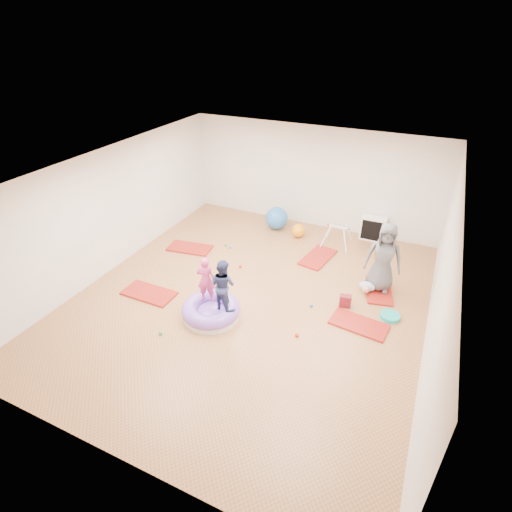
% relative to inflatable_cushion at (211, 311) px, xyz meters
% --- Properties ---
extents(room, '(7.01, 8.01, 2.81)m').
position_rel_inflatable_cushion_xyz_m(room, '(0.45, 0.86, 1.26)').
color(room, '#AE6E46').
rests_on(room, ground).
extents(gym_mat_front_left, '(1.15, 0.58, 0.05)m').
position_rel_inflatable_cushion_xyz_m(gym_mat_front_left, '(-1.61, 0.08, -0.12)').
color(gym_mat_front_left, '#9E2815').
rests_on(gym_mat_front_left, ground).
extents(gym_mat_mid_left, '(1.18, 0.71, 0.05)m').
position_rel_inflatable_cushion_xyz_m(gym_mat_mid_left, '(-1.90, 2.13, -0.12)').
color(gym_mat_mid_left, '#9E2815').
rests_on(gym_mat_mid_left, ground).
extents(gym_mat_center_back, '(0.74, 1.21, 0.05)m').
position_rel_inflatable_cushion_xyz_m(gym_mat_center_back, '(1.27, 3.08, -0.12)').
color(gym_mat_center_back, '#9E2815').
rests_on(gym_mat_center_back, ground).
extents(gym_mat_right, '(1.15, 0.67, 0.05)m').
position_rel_inflatable_cushion_xyz_m(gym_mat_right, '(2.75, 0.97, -0.12)').
color(gym_mat_right, '#9E2815').
rests_on(gym_mat_right, ground).
extents(gym_mat_rear_right, '(0.76, 1.16, 0.04)m').
position_rel_inflatable_cushion_xyz_m(gym_mat_rear_right, '(2.90, 2.30, -0.12)').
color(gym_mat_rear_right, '#9E2815').
rests_on(gym_mat_rear_right, ground).
extents(inflatable_cushion, '(1.16, 1.16, 0.37)m').
position_rel_inflatable_cushion_xyz_m(inflatable_cushion, '(0.00, 0.00, 0.00)').
color(inflatable_cushion, silver).
rests_on(inflatable_cushion, ground).
extents(child_pink, '(0.41, 0.34, 0.99)m').
position_rel_inflatable_cushion_xyz_m(child_pink, '(-0.15, 0.12, 0.69)').
color(child_pink, '#D23C7C').
rests_on(child_pink, inflatable_cushion).
extents(child_navy, '(0.60, 0.51, 1.07)m').
position_rel_inflatable_cushion_xyz_m(child_navy, '(0.28, 0.04, 0.73)').
color(child_navy, navy).
rests_on(child_navy, inflatable_cushion).
extents(adult_caregiver, '(0.82, 0.59, 1.55)m').
position_rel_inflatable_cushion_xyz_m(adult_caregiver, '(2.87, 2.34, 0.68)').
color(adult_caregiver, '#4F5055').
rests_on(adult_caregiver, gym_mat_rear_right).
extents(infant, '(0.35, 0.36, 0.21)m').
position_rel_inflatable_cushion_xyz_m(infant, '(2.66, 2.12, 0.01)').
color(infant, '#9EB1CA').
rests_on(infant, gym_mat_rear_right).
extents(ball_pit_balls, '(3.67, 3.60, 0.07)m').
position_rel_inflatable_cushion_xyz_m(ball_pit_balls, '(0.51, 1.37, -0.11)').
color(ball_pit_balls, red).
rests_on(ball_pit_balls, ground).
extents(exercise_ball_blue, '(0.63, 0.63, 0.63)m').
position_rel_inflatable_cushion_xyz_m(exercise_ball_blue, '(-0.30, 4.17, 0.17)').
color(exercise_ball_blue, '#2766B7').
rests_on(exercise_ball_blue, ground).
extents(exercise_ball_orange, '(0.37, 0.37, 0.37)m').
position_rel_inflatable_cushion_xyz_m(exercise_ball_orange, '(0.43, 3.94, 0.04)').
color(exercise_ball_orange, orange).
rests_on(exercise_ball_orange, ground).
extents(infant_play_gym, '(0.72, 0.69, 0.55)m').
position_rel_inflatable_cushion_xyz_m(infant_play_gym, '(1.51, 3.92, 0.23)').
color(infant_play_gym, white).
rests_on(infant_play_gym, ground).
extents(cube_shelf, '(0.64, 0.32, 0.64)m').
position_rel_inflatable_cushion_xyz_m(cube_shelf, '(2.29, 4.65, 0.18)').
color(cube_shelf, white).
rests_on(cube_shelf, ground).
extents(balance_disc, '(0.39, 0.39, 0.09)m').
position_rel_inflatable_cushion_xyz_m(balance_disc, '(3.26, 1.45, -0.10)').
color(balance_disc, '#1BAFA7').
rests_on(balance_disc, ground).
extents(backpack, '(0.26, 0.19, 0.27)m').
position_rel_inflatable_cushion_xyz_m(backpack, '(2.35, 1.45, -0.01)').
color(backpack, '#AE071A').
rests_on(backpack, ground).
extents(yellow_toy, '(0.21, 0.21, 0.03)m').
position_rel_inflatable_cushion_xyz_m(yellow_toy, '(-1.43, -0.00, -0.13)').
color(yellow_toy, yellow).
rests_on(yellow_toy, ground).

